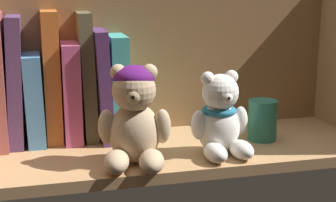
# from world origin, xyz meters

# --- Properties ---
(shelf_board) EXTENTS (0.75, 0.25, 0.02)m
(shelf_board) POSITION_xyz_m (0.00, 0.00, 0.01)
(shelf_board) COLOR tan
(shelf_board) RESTS_ON ground
(shelf_back_panel) EXTENTS (0.77, 0.01, 0.34)m
(shelf_back_panel) POSITION_xyz_m (0.00, 0.13, 0.17)
(shelf_back_panel) COLOR olive
(shelf_back_panel) RESTS_ON ground
(book_3) EXTENTS (0.03, 0.12, 0.24)m
(book_3) POSITION_xyz_m (-0.27, 0.10, 0.14)
(book_3) COLOR #563864
(book_3) RESTS_ON shelf_board
(book_4) EXTENTS (0.04, 0.12, 0.17)m
(book_4) POSITION_xyz_m (-0.24, 0.10, 0.11)
(book_4) COLOR #4B87BE
(book_4) RESTS_ON shelf_board
(book_5) EXTENTS (0.03, 0.09, 0.25)m
(book_5) POSITION_xyz_m (-0.21, 0.10, 0.14)
(book_5) COLOR #C96329
(book_5) RESTS_ON shelf_board
(book_6) EXTENTS (0.03, 0.12, 0.19)m
(book_6) POSITION_xyz_m (-0.17, 0.10, 0.11)
(book_6) COLOR #BE4D83
(book_6) RESTS_ON shelf_board
(book_7) EXTENTS (0.03, 0.10, 0.25)m
(book_7) POSITION_xyz_m (-0.14, 0.10, 0.14)
(book_7) COLOR brown
(book_7) RESTS_ON shelf_board
(book_8) EXTENTS (0.03, 0.15, 0.21)m
(book_8) POSITION_xyz_m (-0.11, 0.10, 0.13)
(book_8) COLOR #4E2C5D
(book_8) RESTS_ON shelf_board
(book_9) EXTENTS (0.03, 0.12, 0.20)m
(book_9) POSITION_xyz_m (-0.08, 0.10, 0.12)
(book_9) COLOR teal
(book_9) RESTS_ON shelf_board
(teddy_bear_larger) EXTENTS (0.13, 0.13, 0.17)m
(teddy_bear_larger) POSITION_xyz_m (-0.08, -0.07, 0.10)
(teddy_bear_larger) COLOR tan
(teddy_bear_larger) RESTS_ON shelf_board
(teddy_bear_smaller) EXTENTS (0.11, 0.11, 0.15)m
(teddy_bear_smaller) POSITION_xyz_m (0.08, -0.06, 0.08)
(teddy_bear_smaller) COLOR white
(teddy_bear_smaller) RESTS_ON shelf_board
(pillar_candle) EXTENTS (0.06, 0.06, 0.08)m
(pillar_candle) POSITION_xyz_m (0.19, -0.00, 0.06)
(pillar_candle) COLOR #2D7A66
(pillar_candle) RESTS_ON shelf_board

